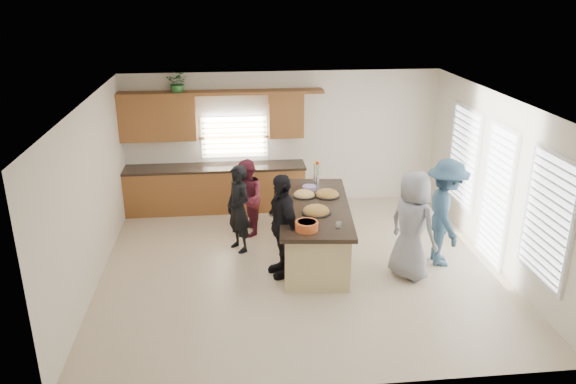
{
  "coord_description": "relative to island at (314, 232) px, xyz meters",
  "views": [
    {
      "loc": [
        -1.09,
        -8.28,
        4.48
      ],
      "look_at": [
        -0.15,
        0.52,
        1.15
      ],
      "focal_mm": 35.0,
      "sensor_mm": 36.0,
      "label": 1
    }
  ],
  "objects": [
    {
      "name": "woman_right_back",
      "position": [
        2.1,
        -0.46,
        0.46
      ],
      "size": [
        0.85,
        1.27,
        1.82
      ],
      "primitive_type": "imported",
      "rotation": [
        0.0,
        0.0,
        1.42
      ],
      "color": "#30506A",
      "rests_on": "ground"
    },
    {
      "name": "woman_left_back",
      "position": [
        -1.28,
        0.39,
        0.33
      ],
      "size": [
        0.62,
        0.68,
        1.57
      ],
      "primitive_type": "imported",
      "rotation": [
        0.0,
        0.0,
        -1.02
      ],
      "color": "black",
      "rests_on": "ground"
    },
    {
      "name": "woman_left_front",
      "position": [
        -0.61,
        -0.57,
        0.41
      ],
      "size": [
        0.68,
        1.08,
        1.72
      ],
      "primitive_type": "imported",
      "rotation": [
        0.0,
        0.0,
        -1.29
      ],
      "color": "black",
      "rests_on": "ground"
    },
    {
      "name": "room_shell",
      "position": [
        -0.29,
        -0.37,
        1.45
      ],
      "size": [
        6.52,
        6.02,
        2.81
      ],
      "color": "silver",
      "rests_on": "ground"
    },
    {
      "name": "floor",
      "position": [
        -0.29,
        -0.37,
        -0.45
      ],
      "size": [
        6.5,
        6.5,
        0.0
      ],
      "primitive_type": "plane",
      "color": "beige",
      "rests_on": "ground"
    },
    {
      "name": "woman_left_mid",
      "position": [
        -1.11,
        1.03,
        0.27
      ],
      "size": [
        0.67,
        0.79,
        1.45
      ],
      "primitive_type": "imported",
      "rotation": [
        0.0,
        0.0,
        -1.39
      ],
      "color": "maroon",
      "rests_on": "ground"
    },
    {
      "name": "clear_cup",
      "position": [
        0.21,
        -0.98,
        0.55
      ],
      "size": [
        0.09,
        0.09,
        0.1
      ],
      "primitive_type": "cylinder",
      "color": "white",
      "rests_on": "island"
    },
    {
      "name": "platter_front",
      "position": [
        -0.03,
        -0.34,
        0.53
      ],
      "size": [
        0.49,
        0.49,
        0.2
      ],
      "color": "black",
      "rests_on": "island"
    },
    {
      "name": "potted_plant",
      "position": [
        -2.34,
        2.45,
        2.18
      ],
      "size": [
        0.51,
        0.47,
        0.47
      ],
      "primitive_type": "imported",
      "rotation": [
        0.0,
        0.0,
        -0.26
      ],
      "color": "#2D722F",
      "rests_on": "back_cabinetry"
    },
    {
      "name": "platter_mid",
      "position": [
        0.28,
        0.4,
        0.53
      ],
      "size": [
        0.46,
        0.46,
        0.18
      ],
      "color": "black",
      "rests_on": "island"
    },
    {
      "name": "flower_vase",
      "position": [
        0.18,
        1.05,
        0.74
      ],
      "size": [
        0.14,
        0.14,
        0.44
      ],
      "color": "silver",
      "rests_on": "island"
    },
    {
      "name": "woman_right_front",
      "position": [
        1.42,
        -0.86,
        0.44
      ],
      "size": [
        0.94,
        1.04,
        1.78
      ],
      "primitive_type": "imported",
      "rotation": [
        0.0,
        0.0,
        2.12
      ],
      "color": "gray",
      "rests_on": "ground"
    },
    {
      "name": "salad_bowl",
      "position": [
        -0.27,
        -0.99,
        0.58
      ],
      "size": [
        0.35,
        0.35,
        0.14
      ],
      "color": "#CE5625",
      "rests_on": "island"
    },
    {
      "name": "platter_back",
      "position": [
        -0.12,
        0.43,
        0.52
      ],
      "size": [
        0.41,
        0.41,
        0.16
      ],
      "color": "black",
      "rests_on": "island"
    },
    {
      "name": "back_cabinetry",
      "position": [
        -1.76,
        2.36,
        0.46
      ],
      "size": [
        4.08,
        0.66,
        2.46
      ],
      "color": "brown",
      "rests_on": "ground"
    },
    {
      "name": "plate_stack",
      "position": [
        0.02,
        0.8,
        0.52
      ],
      "size": [
        0.25,
        0.25,
        0.05
      ],
      "primitive_type": "cylinder",
      "color": "#9A81BC",
      "rests_on": "island"
    },
    {
      "name": "island",
      "position": [
        0.0,
        0.0,
        0.0
      ],
      "size": [
        1.43,
        2.81,
        0.95
      ],
      "rotation": [
        0.0,
        0.0,
        -0.11
      ],
      "color": "tan",
      "rests_on": "ground"
    },
    {
      "name": "right_wall_glazing",
      "position": [
        2.93,
        -0.51,
        0.89
      ],
      "size": [
        0.06,
        4.0,
        2.25
      ],
      "color": "white",
      "rests_on": "ground"
    }
  ]
}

